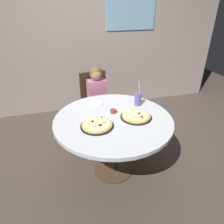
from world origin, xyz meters
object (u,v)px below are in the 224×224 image
(diner_child, at_px, (99,108))
(plate_small, at_px, (96,103))
(pizza_veggie, at_px, (97,125))
(chair_wooden, at_px, (95,100))
(sauce_bowl, at_px, (113,111))
(soda_cup, at_px, (138,99))
(dining_table, at_px, (113,125))
(pizza_cheese, at_px, (136,116))

(diner_child, xyz_separation_m, plate_small, (-0.12, -0.39, 0.27))
(pizza_veggie, bearing_deg, chair_wooden, 79.73)
(chair_wooden, distance_m, diner_child, 0.19)
(diner_child, relative_size, pizza_veggie, 3.19)
(sauce_bowl, distance_m, plate_small, 0.31)
(soda_cup, distance_m, plate_small, 0.52)
(dining_table, xyz_separation_m, soda_cup, (0.37, 0.22, 0.17))
(pizza_veggie, bearing_deg, pizza_cheese, 7.73)
(sauce_bowl, bearing_deg, chair_wooden, 92.84)
(diner_child, height_order, pizza_cheese, diner_child)
(sauce_bowl, bearing_deg, plate_small, 116.77)
(chair_wooden, distance_m, pizza_cheese, 1.07)
(diner_child, height_order, sauce_bowl, diner_child)
(chair_wooden, height_order, diner_child, diner_child)
(diner_child, bearing_deg, plate_small, -106.65)
(soda_cup, height_order, plate_small, soda_cup)
(pizza_cheese, height_order, soda_cup, soda_cup)
(pizza_veggie, height_order, plate_small, pizza_veggie)
(pizza_cheese, bearing_deg, sauce_bowl, 141.51)
(sauce_bowl, bearing_deg, diner_child, 92.26)
(diner_child, xyz_separation_m, pizza_veggie, (-0.21, -0.89, 0.28))
(diner_child, distance_m, soda_cup, 0.75)
(dining_table, xyz_separation_m, chair_wooden, (-0.01, 0.96, -0.13))
(chair_wooden, bearing_deg, pizza_veggie, -100.27)
(chair_wooden, relative_size, sauce_bowl, 13.57)
(diner_child, relative_size, plate_small, 6.01)
(chair_wooden, bearing_deg, soda_cup, -62.84)
(chair_wooden, bearing_deg, pizza_cheese, -76.03)
(dining_table, height_order, sauce_bowl, sauce_bowl)
(soda_cup, height_order, sauce_bowl, soda_cup)
(chair_wooden, height_order, plate_small, chair_wooden)
(dining_table, xyz_separation_m, pizza_veggie, (-0.20, -0.11, 0.11))
(diner_child, bearing_deg, sauce_bowl, -87.74)
(pizza_veggie, bearing_deg, plate_small, 79.38)
(sauce_bowl, bearing_deg, pizza_cheese, -38.49)
(soda_cup, bearing_deg, sauce_bowl, -162.71)
(pizza_cheese, relative_size, soda_cup, 1.11)
(chair_wooden, relative_size, pizza_veggie, 2.80)
(dining_table, height_order, pizza_veggie, pizza_veggie)
(soda_cup, relative_size, sauce_bowl, 4.40)
(diner_child, bearing_deg, dining_table, -90.52)
(soda_cup, bearing_deg, pizza_cheese, -115.17)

